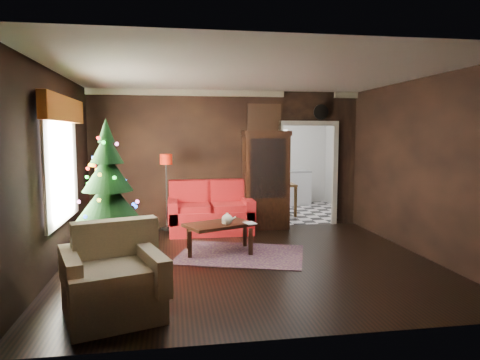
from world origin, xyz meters
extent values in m
plane|color=black|center=(0.00, 0.00, 0.00)|extent=(5.50, 5.50, 0.00)
plane|color=white|center=(0.00, 0.00, 2.80)|extent=(5.50, 5.50, 0.00)
plane|color=black|center=(0.00, 2.50, 1.40)|extent=(5.50, 0.00, 5.50)
plane|color=black|center=(0.00, -2.50, 1.40)|extent=(5.50, 0.00, 5.50)
plane|color=black|center=(-2.75, 0.00, 1.40)|extent=(0.00, 5.50, 5.50)
plane|color=black|center=(2.75, 0.00, 1.40)|extent=(0.00, 5.50, 5.50)
cube|color=white|center=(-2.71, 0.20, 1.45)|extent=(0.05, 1.60, 1.40)
cube|color=#934616|center=(-2.63, 0.20, 2.27)|extent=(0.12, 2.10, 0.35)
plane|color=white|center=(1.70, 4.00, 0.00)|extent=(3.00, 3.00, 0.00)
cube|color=white|center=(1.70, 5.45, 1.70)|extent=(0.70, 0.06, 0.70)
cube|color=#594952|center=(-0.06, 0.39, 0.01)|extent=(2.29, 1.95, 0.01)
cylinder|color=white|center=(-0.31, 0.60, 0.51)|extent=(0.09, 0.09, 0.07)
cylinder|color=white|center=(-0.31, 0.55, 0.51)|extent=(0.07, 0.07, 0.06)
imported|color=#856E52|center=(0.02, 0.46, 0.59)|extent=(0.16, 0.06, 0.23)
cylinder|color=white|center=(1.95, 2.45, 2.38)|extent=(0.32, 0.32, 0.06)
cube|color=#C57C40|center=(0.75, 2.46, 2.25)|extent=(0.62, 0.05, 0.52)
cube|color=white|center=(1.70, 5.20, 0.45)|extent=(1.80, 0.60, 0.90)
camera|label=1|loc=(-1.14, -6.26, 1.91)|focal=32.33mm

